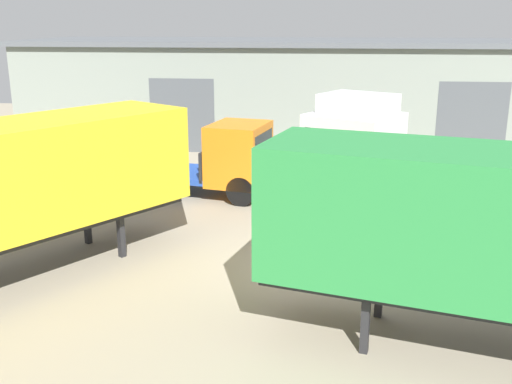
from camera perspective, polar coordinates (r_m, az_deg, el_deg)
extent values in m
plane|color=gray|center=(15.84, 5.82, -7.50)|extent=(60.00, 60.00, 0.00)
cube|color=gray|center=(32.80, 6.50, 9.35)|extent=(31.16, 8.11, 5.06)
cube|color=#565B60|center=(32.60, 6.65, 13.99)|extent=(31.66, 8.61, 0.25)
cube|color=#4C5156|center=(29.73, -7.03, 7.23)|extent=(3.20, 0.08, 3.60)
cube|color=#4C5156|center=(29.70, 19.83, 6.39)|extent=(3.20, 0.08, 3.60)
cube|color=silver|center=(19.18, 9.19, 2.89)|extent=(3.37, 3.33, 3.06)
cube|color=silver|center=(19.03, 9.72, 8.31)|extent=(2.66, 2.51, 0.60)
cube|color=black|center=(18.04, 7.54, 4.11)|extent=(1.86, 1.12, 1.10)
cube|color=#232326|center=(22.44, 13.00, 0.90)|extent=(3.86, 4.68, 0.24)
cylinder|color=#B2B2B7|center=(21.59, 14.74, -0.29)|extent=(1.04, 1.23, 0.56)
cylinder|color=black|center=(18.61, 11.12, -2.52)|extent=(0.74, 0.97, 0.95)
cylinder|color=black|center=(19.60, 5.33, -1.33)|extent=(0.74, 0.97, 0.95)
cylinder|color=black|center=(22.74, 16.26, 0.54)|extent=(0.74, 0.97, 0.95)
cylinder|color=black|center=(23.55, 11.27, 1.41)|extent=(0.74, 0.97, 0.95)
cylinder|color=black|center=(23.56, 17.04, 1.01)|extent=(0.74, 0.97, 0.95)
cylinder|color=black|center=(24.34, 12.20, 1.84)|extent=(0.74, 0.97, 0.95)
cube|color=#232326|center=(12.15, 10.34, -12.52)|extent=(0.19, 0.19, 1.11)
cube|color=#232326|center=(13.56, 11.65, -9.42)|extent=(0.19, 0.19, 1.11)
cube|color=#232326|center=(18.15, -15.77, -3.06)|extent=(0.22, 0.22, 1.11)
cube|color=#232326|center=(16.90, -12.71, -4.26)|extent=(0.22, 0.22, 1.11)
cube|color=orange|center=(21.86, -1.64, 3.68)|extent=(2.34, 2.73, 2.20)
cube|color=black|center=(21.49, 0.67, 4.55)|extent=(0.48, 1.99, 0.88)
cube|color=#2347A3|center=(23.60, -10.41, 2.06)|extent=(6.11, 3.49, 0.20)
cube|color=#232326|center=(22.30, -4.13, 2.92)|extent=(0.59, 2.38, 1.10)
cylinder|color=black|center=(22.94, 0.32, 1.46)|extent=(1.09, 0.50, 1.05)
cylinder|color=black|center=(21.02, -1.42, 0.09)|extent=(1.09, 0.50, 1.05)
cylinder|color=black|center=(25.14, -11.83, 2.42)|extent=(1.09, 0.50, 1.05)
cylinder|color=black|center=(23.41, -14.36, 1.24)|extent=(1.09, 0.50, 1.05)
cylinder|color=black|center=(25.65, -13.78, 2.56)|extent=(1.09, 0.50, 1.05)
cylinder|color=black|center=(23.95, -16.39, 1.42)|extent=(1.09, 0.50, 1.05)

